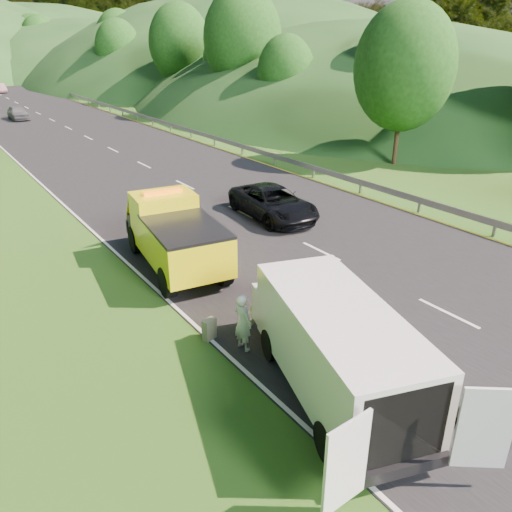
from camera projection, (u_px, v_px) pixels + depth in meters
ground at (334, 315)px, 15.63m from camera, size 320.00×320.00×0.00m
road_surface at (68, 128)px, 47.29m from camera, size 14.00×200.00×0.02m
guardrail at (100, 108)px, 60.50m from camera, size 0.06×140.00×1.52m
tree_line_right at (169, 96)px, 72.75m from camera, size 14.00×140.00×14.00m
tow_truck at (174, 234)px, 18.42m from camera, size 3.13×6.51×2.69m
white_van at (335, 344)px, 11.71m from camera, size 4.87×7.41×2.44m
woman at (243, 349)px, 13.94m from camera, size 0.54×0.68×1.68m
child at (256, 328)px, 14.93m from camera, size 0.62×0.64×1.03m
worker at (431, 432)px, 11.01m from camera, size 1.26×0.85×1.80m
suitcase at (209, 329)px, 14.25m from camera, size 0.45×0.33×0.65m
spare_tire at (466, 422)px, 11.28m from camera, size 0.59×0.59×0.20m
passing_suv at (273, 218)px, 24.01m from camera, size 2.88×5.48×1.47m
dist_car_a at (19, 120)px, 52.05m from camera, size 1.68×4.17×1.42m
dist_car_b at (1, 93)px, 76.84m from camera, size 1.41×4.04×1.33m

